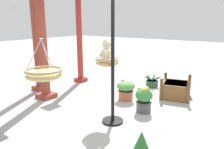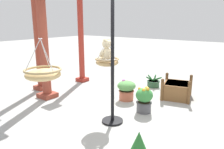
% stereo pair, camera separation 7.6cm
% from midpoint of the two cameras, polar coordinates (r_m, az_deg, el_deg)
% --- Properties ---
extents(ground_plane, '(40.00, 40.00, 0.00)m').
position_cam_midpoint_polar(ground_plane, '(4.82, 0.36, -11.20)').
color(ground_plane, '#9E9E99').
extents(display_pole_central, '(0.44, 0.44, 2.52)m').
position_cam_midpoint_polar(display_pole_central, '(4.34, -0.32, -2.87)').
color(display_pole_central, black).
rests_on(display_pole_central, ground).
extents(hanging_basket_with_teddy, '(0.50, 0.50, 0.56)m').
position_cam_midpoint_polar(hanging_basket_with_teddy, '(4.50, -1.79, 3.41)').
color(hanging_basket_with_teddy, tan).
extents(teddy_bear, '(0.33, 0.29, 0.48)m').
position_cam_midpoint_polar(teddy_bear, '(4.48, -2.05, 6.01)').
color(teddy_bear, beige).
extents(hanging_basket_left_high, '(0.58, 0.58, 0.66)m').
position_cam_midpoint_polar(hanging_basket_left_high, '(3.56, -18.08, 0.11)').
color(hanging_basket_left_high, tan).
extents(greenhouse_pillar_left, '(0.36, 0.36, 3.01)m').
position_cam_midpoint_polar(greenhouse_pillar_left, '(7.40, -8.87, 9.16)').
color(greenhouse_pillar_left, '#9E2D23').
rests_on(greenhouse_pillar_left, ground).
extents(greenhouse_pillar_right, '(0.45, 0.45, 2.82)m').
position_cam_midpoint_polar(greenhouse_pillar_right, '(5.96, -18.11, 6.62)').
color(greenhouse_pillar_right, brown).
rests_on(greenhouse_pillar_right, ground).
extents(greenhouse_pillar_far_back, '(0.38, 0.38, 2.91)m').
position_cam_midpoint_polar(greenhouse_pillar_far_back, '(6.77, -19.58, 7.69)').
color(greenhouse_pillar_far_back, brown).
rests_on(greenhouse_pillar_far_back, ground).
extents(wooden_planter_box, '(0.97, 0.91, 0.60)m').
position_cam_midpoint_polar(wooden_planter_box, '(6.17, 16.05, -3.72)').
color(wooden_planter_box, brown).
rests_on(wooden_planter_box, ground).
extents(potted_plant_flowering_red, '(0.48, 0.54, 0.38)m').
position_cam_midpoint_polar(potted_plant_flowering_red, '(7.04, 10.16, -2.09)').
color(potted_plant_flowering_red, '#2D5638').
rests_on(potted_plant_flowering_red, ground).
extents(potted_plant_bushy_green, '(0.49, 0.49, 0.56)m').
position_cam_midpoint_polar(potted_plant_bushy_green, '(5.75, 3.24, -3.90)').
color(potted_plant_bushy_green, '#AD563D').
rests_on(potted_plant_bushy_green, ground).
extents(potted_plant_small_succulent, '(0.39, 0.39, 0.61)m').
position_cam_midpoint_polar(potted_plant_small_succulent, '(5.03, 7.95, -6.43)').
color(potted_plant_small_succulent, '#4C4C51').
rests_on(potted_plant_small_succulent, ground).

